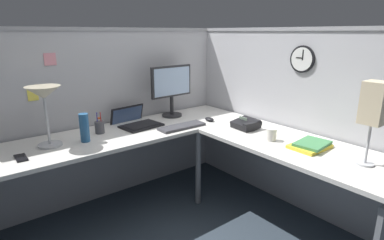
% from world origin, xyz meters
% --- Properties ---
extents(ground_plane, '(6.80, 6.80, 0.00)m').
position_xyz_m(ground_plane, '(0.00, 0.00, 0.00)').
color(ground_plane, '#2D3842').
extents(cubicle_wall_back, '(2.57, 0.12, 1.58)m').
position_xyz_m(cubicle_wall_back, '(-0.36, 0.87, 0.79)').
color(cubicle_wall_back, '#B2B2B7').
rests_on(cubicle_wall_back, ground).
extents(cubicle_wall_right, '(0.12, 2.37, 1.58)m').
position_xyz_m(cubicle_wall_right, '(0.87, -0.27, 0.79)').
color(cubicle_wall_right, '#B2B2B7').
rests_on(cubicle_wall_right, ground).
extents(desk, '(2.35, 2.15, 0.73)m').
position_xyz_m(desk, '(-0.15, -0.05, 0.63)').
color(desk, silver).
rests_on(desk, ground).
extents(monitor, '(0.46, 0.20, 0.50)m').
position_xyz_m(monitor, '(0.21, 0.64, 1.02)').
color(monitor, '#232326').
rests_on(monitor, desk).
extents(laptop, '(0.38, 0.42, 0.22)m').
position_xyz_m(laptop, '(-0.22, 0.61, 0.75)').
color(laptop, black).
rests_on(laptop, desk).
extents(keyboard, '(0.43, 0.15, 0.02)m').
position_xyz_m(keyboard, '(0.06, 0.26, 0.74)').
color(keyboard, '#38383D').
rests_on(keyboard, desk).
extents(computer_mouse, '(0.06, 0.10, 0.03)m').
position_xyz_m(computer_mouse, '(0.39, 0.27, 0.75)').
color(computer_mouse, black).
rests_on(computer_mouse, desk).
extents(desk_lamp_dome, '(0.24, 0.24, 0.44)m').
position_xyz_m(desk_lamp_dome, '(-0.98, 0.50, 1.09)').
color(desk_lamp_dome, '#B7BABF').
rests_on(desk_lamp_dome, desk).
extents(pen_cup, '(0.08, 0.08, 0.18)m').
position_xyz_m(pen_cup, '(-0.57, 0.56, 0.78)').
color(pen_cup, '#4C4C51').
rests_on(pen_cup, desk).
extents(cell_phone, '(0.07, 0.14, 0.01)m').
position_xyz_m(cell_phone, '(-1.20, 0.37, 0.73)').
color(cell_phone, black).
rests_on(cell_phone, desk).
extents(thermos_flask, '(0.07, 0.07, 0.22)m').
position_xyz_m(thermos_flask, '(-0.74, 0.43, 0.84)').
color(thermos_flask, '#26598C').
rests_on(thermos_flask, desk).
extents(office_phone, '(0.20, 0.22, 0.11)m').
position_xyz_m(office_phone, '(0.48, -0.11, 0.77)').
color(office_phone, black).
rests_on(office_phone, desk).
extents(book_stack, '(0.30, 0.23, 0.04)m').
position_xyz_m(book_stack, '(0.49, -0.72, 0.75)').
color(book_stack, yellow).
rests_on(book_stack, desk).
extents(desk_lamp_paper, '(0.13, 0.13, 0.53)m').
position_xyz_m(desk_lamp_paper, '(0.50, -1.09, 1.11)').
color(desk_lamp_paper, '#B7BABF').
rests_on(desk_lamp_paper, desk).
extents(coffee_mug, '(0.08, 0.08, 0.10)m').
position_xyz_m(coffee_mug, '(0.40, -0.43, 0.78)').
color(coffee_mug, silver).
rests_on(coffee_mug, desk).
extents(wall_clock, '(0.04, 0.22, 0.22)m').
position_xyz_m(wall_clock, '(0.82, -0.38, 1.33)').
color(wall_clock, black).
extents(pinned_note_leftmost, '(0.09, 0.00, 0.10)m').
position_xyz_m(pinned_note_leftmost, '(-0.83, 0.82, 1.33)').
color(pinned_note_leftmost, pink).
extents(pinned_note_middle, '(0.08, 0.00, 0.09)m').
position_xyz_m(pinned_note_middle, '(-0.98, 0.82, 1.06)').
color(pinned_note_middle, '#EAD84C').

